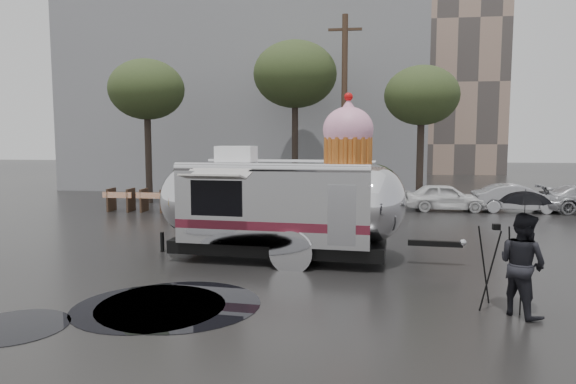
# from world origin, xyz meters

# --- Properties ---
(ground) EXTENTS (120.00, 120.00, 0.00)m
(ground) POSITION_xyz_m (0.00, 0.00, 0.00)
(ground) COLOR black
(ground) RESTS_ON ground
(puddles) EXTENTS (4.82, 3.95, 0.01)m
(puddles) POSITION_xyz_m (-0.79, -2.20, 0.01)
(puddles) COLOR black
(puddles) RESTS_ON ground
(grey_building) EXTENTS (22.00, 12.00, 13.00)m
(grey_building) POSITION_xyz_m (-4.00, 24.00, 6.50)
(grey_building) COLOR slate
(grey_building) RESTS_ON ground
(utility_pole) EXTENTS (1.60, 0.28, 9.00)m
(utility_pole) POSITION_xyz_m (2.50, 14.00, 4.62)
(utility_pole) COLOR #473323
(utility_pole) RESTS_ON ground
(tree_left) EXTENTS (3.64, 3.64, 6.95)m
(tree_left) POSITION_xyz_m (-7.00, 13.00, 5.48)
(tree_left) COLOR #382D26
(tree_left) RESTS_ON ground
(tree_mid) EXTENTS (4.20, 4.20, 8.03)m
(tree_mid) POSITION_xyz_m (0.00, 15.00, 6.34)
(tree_mid) COLOR #382D26
(tree_mid) RESTS_ON ground
(tree_right) EXTENTS (3.36, 3.36, 6.42)m
(tree_right) POSITION_xyz_m (6.00, 13.00, 5.06)
(tree_right) COLOR #382D26
(tree_right) RESTS_ON ground
(barricade_row) EXTENTS (4.30, 0.80, 1.00)m
(barricade_row) POSITION_xyz_m (-5.55, 9.96, 0.52)
(barricade_row) COLOR #473323
(barricade_row) RESTS_ON ground
(parked_cars) EXTENTS (13.20, 1.90, 1.50)m
(parked_cars) POSITION_xyz_m (11.78, 12.00, 0.72)
(parked_cars) COLOR silver
(parked_cars) RESTS_ON ground
(airstream_trailer) EXTENTS (8.15, 3.29, 4.40)m
(airstream_trailer) POSITION_xyz_m (1.23, 2.21, 1.54)
(airstream_trailer) COLOR silver
(airstream_trailer) RESTS_ON ground
(person_right) EXTENTS (0.92, 1.01, 1.86)m
(person_right) POSITION_xyz_m (6.04, -1.65, 0.93)
(person_right) COLOR black
(person_right) RESTS_ON ground
(umbrella_black) EXTENTS (1.07, 1.07, 2.28)m
(umbrella_black) POSITION_xyz_m (6.04, -1.65, 1.91)
(umbrella_black) COLOR black
(umbrella_black) RESTS_ON ground
(tripod) EXTENTS (0.58, 0.66, 1.61)m
(tripod) POSITION_xyz_m (5.66, -1.35, 0.97)
(tripod) COLOR black
(tripod) RESTS_ON ground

